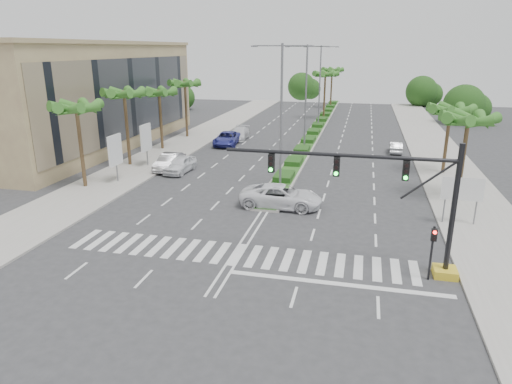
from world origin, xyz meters
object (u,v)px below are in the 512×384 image
Objects in this scene: car_parked_c at (227,139)px; car_crossing at (281,196)px; car_parked_d at (239,134)px; car_right at (396,147)px; car_parked_b at (169,162)px; car_parked_a at (180,164)px.

car_parked_c is 23.96m from car_crossing.
car_parked_c is 0.95× the size of car_crossing.
car_parked_c reaches higher than car_parked_d.
car_crossing is 23.76m from car_right.
car_parked_b reaches higher than car_parked_d.
car_parked_a is at bearing -97.21° from car_parked_d.
car_parked_c is 20.32m from car_right.
car_right is at bearing -4.22° from car_parked_c.
car_crossing is at bearing -68.50° from car_parked_c.
car_crossing is at bearing -71.38° from car_parked_d.
car_parked_d is at bearing 89.42° from car_parked_a.
car_parked_d is (2.58, 16.87, -0.03)m from car_parked_b.
car_parked_a is 13.65m from car_parked_c.
car_parked_b is 0.91× the size of car_parked_d.
car_parked_a is 0.79× the size of car_parked_c.
car_crossing reaches higher than car_parked_a.
car_parked_b is 13.14m from car_parked_c.
car_parked_d is at bearing 22.38° from car_crossing.
car_parked_b is at bearing -102.11° from car_parked_d.
car_parked_a is 0.95× the size of car_parked_b.
car_parked_a reaches higher than car_parked_d.
car_parked_c is (2.05, 12.98, 0.01)m from car_parked_b.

